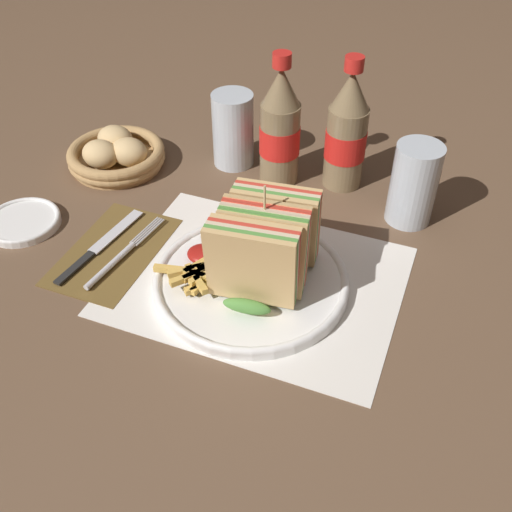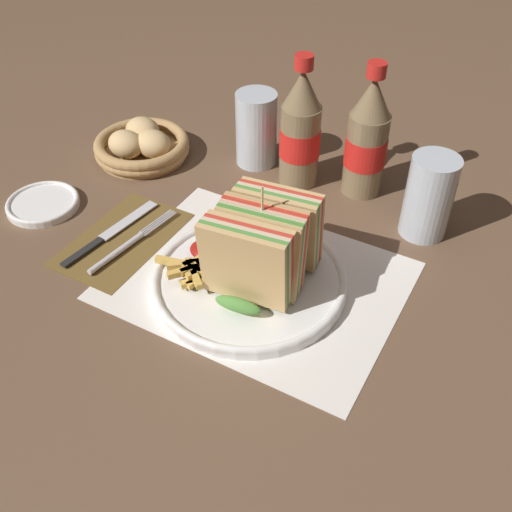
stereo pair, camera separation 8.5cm
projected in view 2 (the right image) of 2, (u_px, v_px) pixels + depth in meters
ground_plane at (247, 294)px, 0.85m from camera, size 4.00×4.00×0.00m
placemat at (255, 279)px, 0.87m from camera, size 0.41×0.31×0.00m
plate_main at (249, 280)px, 0.85m from camera, size 0.28×0.28×0.02m
club_sandwich at (262, 246)px, 0.81m from camera, size 0.13×0.17×0.16m
fries_pile at (199, 268)px, 0.84m from camera, size 0.12×0.10×0.02m
ketchup_blob at (207, 250)px, 0.87m from camera, size 0.05×0.04×0.02m
napkin at (123, 239)px, 0.94m from camera, size 0.13×0.21×0.00m
fork at (125, 246)px, 0.91m from camera, size 0.03×0.18×0.01m
knife at (110, 233)px, 0.94m from camera, size 0.04×0.19×0.00m
coke_bottle_near at (300, 131)px, 1.00m from camera, size 0.07×0.07×0.23m
coke_bottle_far at (367, 140)px, 0.98m from camera, size 0.07×0.07×0.23m
glass_near at (428, 201)px, 0.92m from camera, size 0.07×0.07×0.13m
glass_far at (256, 133)px, 1.07m from camera, size 0.07×0.07×0.13m
bread_basket at (142, 145)px, 1.11m from camera, size 0.18×0.18×0.06m
side_saucer at (43, 203)px, 1.00m from camera, size 0.12×0.12×0.01m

